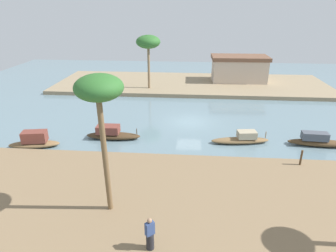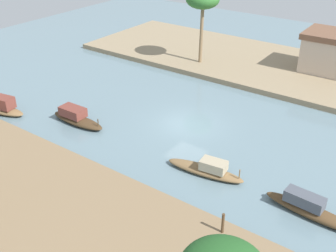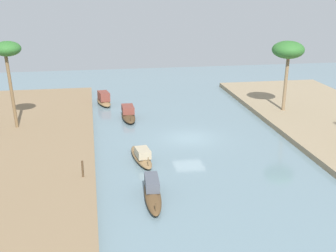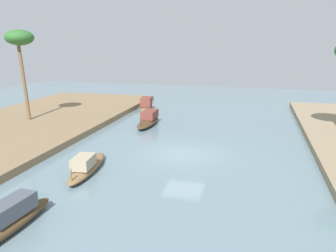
{
  "view_description": "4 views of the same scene",
  "coord_description": "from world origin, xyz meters",
  "px_view_note": "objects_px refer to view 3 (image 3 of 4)",
  "views": [
    {
      "loc": [
        0.14,
        -27.59,
        10.83
      ],
      "look_at": [
        -1.86,
        -3.45,
        0.89
      ],
      "focal_mm": 31.95,
      "sensor_mm": 36.0,
      "label": 1
    },
    {
      "loc": [
        14.39,
        -22.36,
        14.44
      ],
      "look_at": [
        -0.04,
        -2.29,
        0.87
      ],
      "focal_mm": 44.45,
      "sensor_mm": 36.0,
      "label": 2
    },
    {
      "loc": [
        36.07,
        -7.88,
        12.67
      ],
      "look_at": [
        -1.21,
        -1.6,
        0.78
      ],
      "focal_mm": 49.5,
      "sensor_mm": 36.0,
      "label": 3
    },
    {
      "loc": [
        19.77,
        4.17,
        7.0
      ],
      "look_at": [
        -3.33,
        -1.96,
        0.89
      ],
      "focal_mm": 35.57,
      "sensor_mm": 36.0,
      "label": 4
    }
  ],
  "objects_px": {
    "sampan_open_hull": "(104,100)",
    "sampan_with_tall_canopy": "(142,156)",
    "sampan_upstream_small": "(128,114)",
    "palm_tree_left_near": "(7,52)",
    "mooring_post": "(83,169)",
    "palm_tree_right_tall": "(288,51)",
    "sampan_midstream": "(152,192)"
  },
  "relations": [
    {
      "from": "sampan_open_hull",
      "to": "palm_tree_left_near",
      "type": "xyz_separation_m",
      "value": [
        8.34,
        -7.97,
        6.51
      ]
    },
    {
      "from": "sampan_upstream_small",
      "to": "palm_tree_right_tall",
      "type": "height_order",
      "value": "palm_tree_right_tall"
    },
    {
      "from": "palm_tree_right_tall",
      "to": "palm_tree_left_near",
      "type": "bearing_deg",
      "value": -86.78
    },
    {
      "from": "sampan_open_hull",
      "to": "palm_tree_left_near",
      "type": "relative_size",
      "value": 0.56
    },
    {
      "from": "sampan_with_tall_canopy",
      "to": "palm_tree_right_tall",
      "type": "bearing_deg",
      "value": 115.9
    },
    {
      "from": "sampan_open_hull",
      "to": "palm_tree_right_tall",
      "type": "relative_size",
      "value": 0.61
    },
    {
      "from": "sampan_midstream",
      "to": "sampan_with_tall_canopy",
      "type": "bearing_deg",
      "value": -176.85
    },
    {
      "from": "sampan_upstream_small",
      "to": "palm_tree_left_near",
      "type": "xyz_separation_m",
      "value": [
        2.53,
        -10.09,
        6.58
      ]
    },
    {
      "from": "sampan_open_hull",
      "to": "mooring_post",
      "type": "xyz_separation_m",
      "value": [
        20.22,
        -2.05,
        0.49
      ]
    },
    {
      "from": "palm_tree_left_near",
      "to": "palm_tree_right_tall",
      "type": "height_order",
      "value": "palm_tree_left_near"
    },
    {
      "from": "sampan_with_tall_canopy",
      "to": "palm_tree_right_tall",
      "type": "relative_size",
      "value": 0.73
    },
    {
      "from": "sampan_with_tall_canopy",
      "to": "palm_tree_right_tall",
      "type": "height_order",
      "value": "palm_tree_right_tall"
    },
    {
      "from": "sampan_midstream",
      "to": "palm_tree_left_near",
      "type": "distance_m",
      "value": 19.05
    },
    {
      "from": "mooring_post",
      "to": "sampan_with_tall_canopy",
      "type": "bearing_deg",
      "value": 128.61
    },
    {
      "from": "palm_tree_left_near",
      "to": "sampan_midstream",
      "type": "bearing_deg",
      "value": 34.38
    },
    {
      "from": "mooring_post",
      "to": "palm_tree_left_near",
      "type": "distance_m",
      "value": 14.56
    },
    {
      "from": "sampan_open_hull",
      "to": "sampan_with_tall_canopy",
      "type": "distance_m",
      "value": 16.99
    },
    {
      "from": "sampan_with_tall_canopy",
      "to": "sampan_midstream",
      "type": "xyz_separation_m",
      "value": [
        6.24,
        -0.04,
        0.06
      ]
    },
    {
      "from": "sampan_midstream",
      "to": "palm_tree_right_tall",
      "type": "relative_size",
      "value": 0.79
    },
    {
      "from": "sampan_upstream_small",
      "to": "mooring_post",
      "type": "xyz_separation_m",
      "value": [
        14.4,
        -4.17,
        0.57
      ]
    },
    {
      "from": "palm_tree_right_tall",
      "to": "sampan_midstream",
      "type": "bearing_deg",
      "value": -43.38
    },
    {
      "from": "sampan_upstream_small",
      "to": "sampan_with_tall_canopy",
      "type": "bearing_deg",
      "value": -0.87
    },
    {
      "from": "mooring_post",
      "to": "palm_tree_left_near",
      "type": "height_order",
      "value": "palm_tree_left_near"
    },
    {
      "from": "palm_tree_left_near",
      "to": "palm_tree_right_tall",
      "type": "bearing_deg",
      "value": 93.22
    },
    {
      "from": "sampan_upstream_small",
      "to": "palm_tree_right_tall",
      "type": "bearing_deg",
      "value": 84.83
    },
    {
      "from": "sampan_upstream_small",
      "to": "palm_tree_right_tall",
      "type": "relative_size",
      "value": 0.69
    },
    {
      "from": "sampan_upstream_small",
      "to": "palm_tree_right_tall",
      "type": "xyz_separation_m",
      "value": [
        1.1,
        15.28,
        5.84
      ]
    },
    {
      "from": "sampan_with_tall_canopy",
      "to": "palm_tree_left_near",
      "type": "distance_m",
      "value": 14.81
    },
    {
      "from": "sampan_upstream_small",
      "to": "palm_tree_left_near",
      "type": "relative_size",
      "value": 0.63
    },
    {
      "from": "sampan_with_tall_canopy",
      "to": "mooring_post",
      "type": "height_order",
      "value": "mooring_post"
    },
    {
      "from": "sampan_with_tall_canopy",
      "to": "palm_tree_left_near",
      "type": "relative_size",
      "value": 0.66
    },
    {
      "from": "sampan_upstream_small",
      "to": "sampan_open_hull",
      "type": "bearing_deg",
      "value": -160.98
    }
  ]
}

